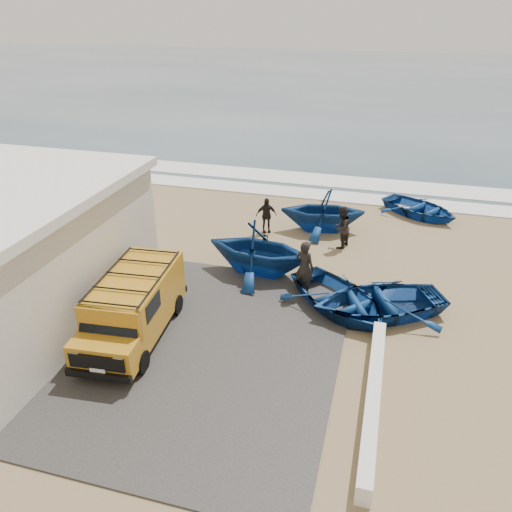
# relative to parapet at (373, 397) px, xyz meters

# --- Properties ---
(ground) EXTENTS (160.00, 160.00, 0.00)m
(ground) POSITION_rel_parapet_xyz_m (-5.00, 3.00, -0.28)
(ground) COLOR #8F7853
(slab) EXTENTS (12.00, 10.00, 0.05)m
(slab) POSITION_rel_parapet_xyz_m (-7.00, 1.00, -0.25)
(slab) COLOR #3E3B39
(slab) RESTS_ON ground
(ocean) EXTENTS (180.00, 88.00, 0.01)m
(ocean) POSITION_rel_parapet_xyz_m (-5.00, 59.00, -0.27)
(ocean) COLOR #385166
(ocean) RESTS_ON ground
(surf_line) EXTENTS (180.00, 1.60, 0.06)m
(surf_line) POSITION_rel_parapet_xyz_m (-5.00, 15.00, -0.25)
(surf_line) COLOR white
(surf_line) RESTS_ON ground
(surf_wash) EXTENTS (180.00, 2.20, 0.04)m
(surf_wash) POSITION_rel_parapet_xyz_m (-5.00, 17.50, -0.26)
(surf_wash) COLOR white
(surf_wash) RESTS_ON ground
(parapet) EXTENTS (0.35, 6.00, 0.55)m
(parapet) POSITION_rel_parapet_xyz_m (0.00, 0.00, 0.00)
(parapet) COLOR silver
(parapet) RESTS_ON ground
(van) EXTENTS (2.22, 4.83, 2.01)m
(van) POSITION_rel_parapet_xyz_m (-7.22, 1.17, 0.81)
(van) COLOR #BB7F1C
(van) RESTS_ON ground
(boat_near_left) EXTENTS (4.99, 4.96, 0.85)m
(boat_near_left) POSITION_rel_parapet_xyz_m (-1.40, 4.23, 0.15)
(boat_near_left) COLOR navy
(boat_near_left) RESTS_ON ground
(boat_near_right) EXTENTS (5.30, 4.71, 0.91)m
(boat_near_right) POSITION_rel_parapet_xyz_m (-0.13, 4.32, 0.18)
(boat_near_right) COLOR navy
(boat_near_right) RESTS_ON ground
(boat_mid_left) EXTENTS (4.34, 3.86, 2.09)m
(boat_mid_left) POSITION_rel_parapet_xyz_m (-4.60, 5.93, 0.77)
(boat_mid_left) COLOR navy
(boat_mid_left) RESTS_ON ground
(boat_far_left) EXTENTS (4.17, 3.77, 1.94)m
(boat_far_left) POSITION_rel_parapet_xyz_m (-2.92, 10.53, 0.69)
(boat_far_left) COLOR navy
(boat_far_left) RESTS_ON ground
(boat_far_right) EXTENTS (4.61, 4.33, 0.78)m
(boat_far_right) POSITION_rel_parapet_xyz_m (1.32, 13.44, 0.11)
(boat_far_right) COLOR navy
(boat_far_right) RESTS_ON ground
(fisherman_front) EXTENTS (0.86, 0.72, 1.99)m
(fisherman_front) POSITION_rel_parapet_xyz_m (-2.71, 5.00, 0.72)
(fisherman_front) COLOR black
(fisherman_front) RESTS_ON ground
(fisherman_middle) EXTENTS (0.95, 1.06, 1.80)m
(fisherman_middle) POSITION_rel_parapet_xyz_m (-1.92, 9.02, 0.62)
(fisherman_middle) COLOR black
(fisherman_middle) RESTS_ON ground
(fisherman_back) EXTENTS (1.01, 0.73, 1.59)m
(fisherman_back) POSITION_rel_parapet_xyz_m (-5.29, 9.69, 0.52)
(fisherman_back) COLOR black
(fisherman_back) RESTS_ON ground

